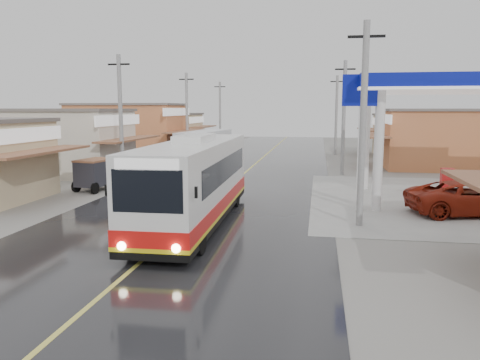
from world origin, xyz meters
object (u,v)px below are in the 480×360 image
Objects in this scene: coach_bus at (196,181)px; jeepney at (470,198)px; second_bus at (205,147)px; cyclist at (140,177)px; tricycle_near at (95,173)px.

jeepney is (11.58, 3.59, -1.00)m from coach_bus.
coach_bus is 2.15× the size of jeepney.
second_bus reaches higher than jeepney.
second_bus is 12.46m from cyclist.
coach_bus is 1.35× the size of second_bus.
coach_bus is at bearing 95.43° from jeepney.
second_bus is (-4.61, 20.24, -0.23)m from coach_bus.
cyclist is at bearing 64.26° from jeepney.
second_bus is at bearing 74.83° from cyclist.
cyclist is at bearing 36.51° from tricycle_near.
cyclist is at bearing 123.87° from coach_bus.
coach_bus is 9.65m from cyclist.
cyclist is at bearing -88.82° from second_bus.
cyclist is 2.58m from tricycle_near.
coach_bus is at bearing -31.87° from tricycle_near.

